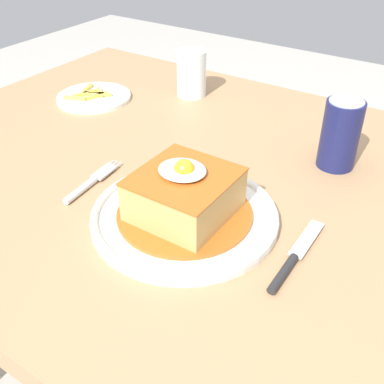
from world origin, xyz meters
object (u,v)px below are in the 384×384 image
object	(u,v)px
knife	(290,263)
drinking_glass	(191,76)
main_plate	(185,215)
side_plate_fries	(94,97)
soda_can	(340,134)
fork	(88,184)

from	to	relation	value
knife	drinking_glass	size ratio (longest dim) A/B	1.57
main_plate	side_plate_fries	distance (m)	0.51
knife	soda_can	bearing A→B (deg)	98.10
side_plate_fries	main_plate	bearing A→B (deg)	-30.98
fork	drinking_glass	distance (m)	0.43
knife	drinking_glass	distance (m)	0.60
drinking_glass	soda_can	bearing A→B (deg)	-17.74
soda_can	drinking_glass	bearing A→B (deg)	162.26
main_plate	soda_can	size ratio (longest dim) A/B	2.28
side_plate_fries	fork	bearing A→B (deg)	-47.80
knife	soda_can	world-z (taller)	soda_can
main_plate	knife	world-z (taller)	main_plate
fork	drinking_glass	world-z (taller)	drinking_glass
main_plate	soda_can	world-z (taller)	soda_can
knife	side_plate_fries	bearing A→B (deg)	156.39
knife	fork	bearing A→B (deg)	-178.50
main_plate	soda_can	xyz separation A→B (m)	(0.13, 0.28, 0.05)
soda_can	drinking_glass	world-z (taller)	soda_can
side_plate_fries	knife	bearing A→B (deg)	-23.61
main_plate	soda_can	distance (m)	0.32
soda_can	main_plate	bearing A→B (deg)	-115.28
knife	main_plate	bearing A→B (deg)	178.28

